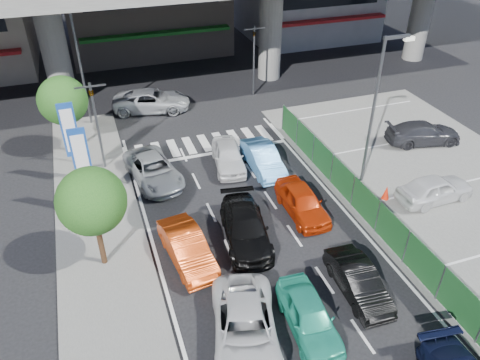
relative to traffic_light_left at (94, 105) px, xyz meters
name	(u,v)px	position (x,y,z in m)	size (l,w,h in m)	color
ground	(290,289)	(6.20, -12.00, -3.94)	(120.00, 120.00, 0.00)	black
parking_lot	(472,208)	(17.20, -10.00, -3.91)	(12.00, 28.00, 0.06)	#5D5D5B
sidewalk_left	(105,263)	(-0.80, -8.00, -3.88)	(4.00, 30.00, 0.12)	#5D5D5B
fence_run	(390,230)	(11.50, -11.00, -3.04)	(0.16, 22.00, 1.80)	#1B4F23
traffic_light_left	(94,105)	(0.00, 0.00, 0.00)	(1.60, 1.24, 5.20)	#595B60
traffic_light_right	(254,44)	(11.70, 7.00, 0.00)	(1.60, 1.24, 5.20)	#595B60
street_lamp_right	(378,101)	(13.37, -6.00, 0.83)	(1.65, 0.22, 8.00)	#595B60
street_lamp_left	(81,55)	(-0.13, 6.00, 0.83)	(1.65, 0.22, 8.00)	#595B60
signboard_near	(82,160)	(-1.00, -4.01, -0.87)	(0.80, 0.14, 4.70)	#595B60
signboard_far	(70,133)	(-1.40, -1.01, -0.87)	(0.80, 0.14, 4.70)	#595B60
tree_near	(92,201)	(-0.80, -8.00, -0.55)	(2.80, 2.80, 4.80)	#382314
tree_far	(63,101)	(-1.60, 2.50, -0.55)	(2.80, 2.80, 4.80)	#382314
sedan_white_mid_left	(245,328)	(3.64, -13.74, -3.25)	(2.29, 4.97, 1.38)	silver
taxi_teal_mid	(309,316)	(6.05, -13.99, -3.27)	(1.56, 3.89, 1.32)	#29AD8E
hatch_black_mid_right	(358,281)	(8.70, -13.04, -3.31)	(1.33, 3.82, 1.26)	black
taxi_orange_left	(187,248)	(2.69, -8.93, -3.25)	(1.46, 4.19, 1.38)	#C83E0E
sedan_black_mid	(245,228)	(5.54, -8.47, -3.25)	(1.93, 4.76, 1.38)	black
taxi_orange_right	(302,202)	(8.85, -7.51, -3.25)	(1.63, 4.05, 1.38)	#BF2D08
wagon_silver_front_left	(153,170)	(2.46, -2.15, -3.27)	(2.22, 4.80, 1.34)	#A4A8AC
sedan_white_front_mid	(228,156)	(6.77, -2.12, -3.25)	(1.63, 4.05, 1.38)	white
kei_truck_front_right	(263,159)	(8.53, -3.05, -3.25)	(1.46, 4.19, 1.38)	#5BA8EF
crossing_wagon_silver	(152,101)	(3.97, 6.82, -3.19)	(2.46, 5.34, 1.48)	#B0B3B8
parked_sedan_white	(435,189)	(15.72, -8.78, -3.18)	(1.65, 4.10, 1.40)	silver
parked_sedan_dgrey	(423,133)	(19.04, -3.49, -3.20)	(1.88, 4.63, 1.34)	#2F3035
traffic_cone	(386,192)	(13.47, -7.89, -3.50)	(0.39, 0.39, 0.75)	red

